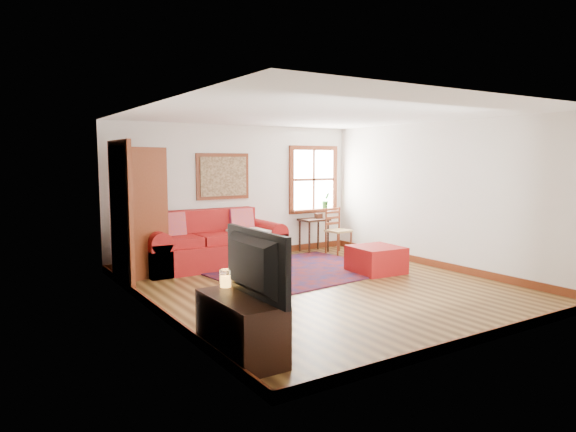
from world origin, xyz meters
TOP-DOWN VIEW (x-y plane):
  - ground at (0.00, 0.00)m, footprint 5.50×5.50m
  - room_envelope at (0.00, 0.02)m, footprint 5.04×5.54m
  - window at (1.78, 2.70)m, footprint 1.18×0.20m
  - doorway at (-2.21, 1.78)m, footprint 0.89×1.08m
  - framed_artwork at (-0.30, 2.71)m, footprint 1.05×0.07m
  - persian_rug at (0.29, 1.09)m, footprint 3.06×2.56m
  - red_leather_sofa at (-0.75, 2.27)m, footprint 2.49×1.03m
  - red_ottoman at (1.32, 0.32)m, footprint 0.81×0.81m
  - side_table at (1.58, 2.45)m, footprint 0.56×0.42m
  - ladder_back_chair at (1.87, 2.08)m, footprint 0.46×0.44m
  - media_cabinet at (-2.25, -1.75)m, footprint 0.47×1.05m
  - television at (-2.23, -1.83)m, footprint 0.14×1.10m
  - candle_hurricane at (-2.20, -1.33)m, footprint 0.12×0.12m

SIDE VIEW (x-z plane):
  - ground at x=0.00m, z-range 0.00..0.00m
  - persian_rug at x=0.29m, z-range 0.00..0.02m
  - red_ottoman at x=1.32m, z-range 0.00..0.43m
  - media_cabinet at x=-2.25m, z-range 0.00..0.58m
  - red_leather_sofa at x=-0.75m, z-range -0.16..0.81m
  - ladder_back_chair at x=1.87m, z-range 0.04..0.94m
  - side_table at x=1.58m, z-range 0.21..0.89m
  - candle_hurricane at x=-2.20m, z-range 0.57..0.75m
  - television at x=-2.23m, z-range 0.58..1.21m
  - doorway at x=-2.21m, z-range 0.00..2.14m
  - window at x=1.78m, z-range 0.62..2.00m
  - framed_artwork at x=-0.30m, z-range 1.13..1.98m
  - room_envelope at x=0.00m, z-range 0.39..2.91m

